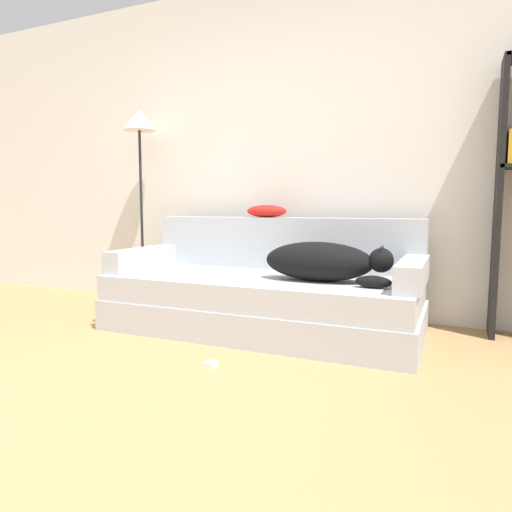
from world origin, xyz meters
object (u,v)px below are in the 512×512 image
at_px(throw_pillow, 267,211).
at_px(floor_lamp, 140,143).
at_px(dog, 323,262).
at_px(couch, 261,304).
at_px(laptop, 230,275).
at_px(power_adapter, 211,364).

xyz_separation_m(throw_pillow, floor_lamp, (-1.22, 0.01, 0.59)).
xyz_separation_m(dog, throw_pillow, (-0.59, 0.47, 0.32)).
bearing_deg(couch, laptop, -156.75).
bearing_deg(dog, laptop, -177.04).
relative_size(dog, floor_lamp, 0.49).
distance_m(couch, laptop, 0.30).
distance_m(couch, power_adapter, 0.82).
xyz_separation_m(couch, throw_pillow, (-0.13, 0.42, 0.65)).
relative_size(dog, throw_pillow, 2.57).
bearing_deg(dog, couch, 173.45).
bearing_deg(floor_lamp, throw_pillow, -0.46).
relative_size(dog, laptop, 2.61).
bearing_deg(laptop, power_adapter, -68.65).
relative_size(dog, power_adapter, 13.14).
height_order(laptop, throw_pillow, throw_pillow).
bearing_deg(couch, dog, -6.55).
distance_m(couch, floor_lamp, 1.88).
relative_size(couch, power_adapter, 33.65).
height_order(throw_pillow, floor_lamp, floor_lamp).
bearing_deg(floor_lamp, power_adapter, -41.41).
xyz_separation_m(dog, power_adapter, (-0.42, -0.74, -0.50)).
relative_size(couch, dog, 2.56).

